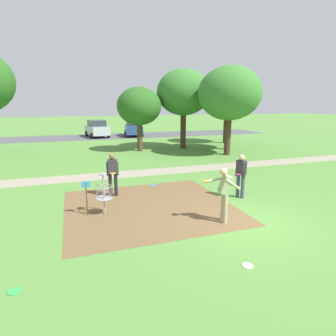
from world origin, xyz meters
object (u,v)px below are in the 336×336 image
Objects in this scene: frisbee_mid_grass at (14,291)px; tree_far_left at (230,94)px; tree_near_right at (139,107)px; tree_mid_right at (227,94)px; tree_near_left at (229,100)px; player_foreground_watching at (113,172)px; player_waiting_left at (224,191)px; tree_mid_left at (184,93)px; parked_car_leftmost at (97,128)px; player_throwing at (241,173)px; frisbee_near_basket at (154,185)px; disc_golf_basket at (102,192)px; frisbee_by_tee at (247,266)px; parked_car_center_left at (133,128)px.

frisbee_mid_grass is 17.41m from tree_far_left.
tree_near_right is 8.91m from tree_mid_right.
tree_near_left is at bearing -117.99° from tree_mid_right.
player_foreground_watching is 1.00× the size of player_waiting_left.
tree_mid_left reaches higher than frisbee_mid_grass.
tree_near_left is at bearing -53.39° from parked_car_leftmost.
tree_far_left is at bearing 62.50° from player_throwing.
tree_near_right is at bearing -78.24° from parked_car_leftmost.
tree_mid_left reaches higher than frisbee_near_basket.
parked_car_leftmost reaches higher than frisbee_mid_grass.
disc_golf_basket is 13.16m from tree_near_right.
frisbee_by_tee is at bearing -107.11° from tree_mid_left.
tree_near_right is (4.19, 12.19, 2.63)m from disc_golf_basket.
player_waiting_left is 0.39× the size of parked_car_center_left.
disc_golf_basket is at bearing -138.73° from tree_far_left.
tree_near_left is at bearing 59.05° from player_waiting_left.
player_foreground_watching is 6.04m from frisbee_mid_grass.
disc_golf_basket is at bearing -132.28° from tree_mid_right.
frisbee_mid_grass is (-5.58, -1.66, -0.98)m from player_waiting_left.
player_waiting_left reaches higher than frisbee_by_tee.
frisbee_near_basket is 0.04× the size of tree_mid_left.
player_throwing is 3.97m from frisbee_near_basket.
tree_mid_left is (-3.17, 1.65, 0.62)m from tree_near_left.
tree_far_left is at bearing 36.48° from player_foreground_watching.
player_foreground_watching reaches higher than frisbee_by_tee.
player_waiting_left is at bearing -86.43° from parked_car_leftmost.
tree_far_left is (6.24, 10.39, 3.29)m from player_waiting_left.
player_waiting_left is at bearing -51.89° from player_foreground_watching.
frisbee_by_tee is (2.14, -6.04, -0.96)m from player_foreground_watching.
tree_near_right is 1.09× the size of parked_car_leftmost.
parked_car_center_left is (1.77, 10.54, -2.46)m from tree_near_right.
player_foreground_watching is at bearing -134.78° from tree_mid_right.
parked_car_leftmost is at bearing 101.76° from tree_near_right.
player_throwing is 0.32× the size of tree_near_left.
tree_mid_right is (9.34, 15.95, 3.48)m from player_waiting_left.
tree_mid_left reaches higher than disc_golf_basket.
tree_near_left is 2.64m from tree_far_left.
frisbee_by_tee is (-2.53, -4.24, -0.96)m from player_throwing.
parked_car_center_left is (-5.10, 11.96, -2.92)m from tree_near_left.
player_throwing is at bearing 59.15° from frisbee_by_tee.
tree_far_left is (9.11, 6.74, 3.30)m from player_foreground_watching.
frisbee_by_tee is at bearing -57.02° from disc_golf_basket.
player_waiting_left is 0.28× the size of tree_far_left.
player_foreground_watching is at bearing -139.31° from tree_near_left.
frisbee_by_tee is (-0.73, -2.38, -0.98)m from player_waiting_left.
tree_mid_left is at bearing 152.53° from tree_near_left.
tree_near_right reaches higher than disc_golf_basket.
frisbee_near_basket is (2.54, 2.70, -0.74)m from disc_golf_basket.
player_waiting_left is at bearing -121.01° from tree_far_left.
tree_near_left is at bearing -27.47° from tree_mid_left.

